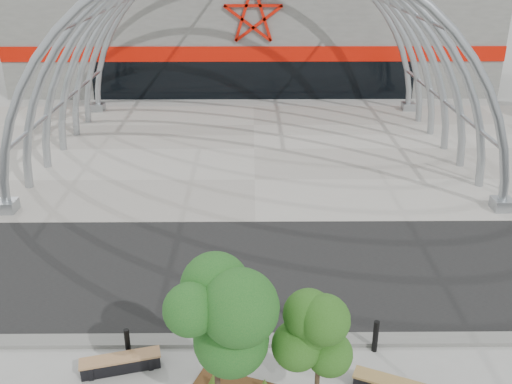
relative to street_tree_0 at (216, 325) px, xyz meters
name	(u,v)px	position (x,y,z in m)	size (l,w,h in m)	color
ground	(257,336)	(0.89, 3.20, -2.79)	(140.00, 140.00, 0.00)	#9C9B96
road	(256,269)	(0.89, 6.70, -2.78)	(140.00, 7.00, 0.02)	black
forecourt	(254,149)	(0.89, 18.70, -2.77)	(60.00, 17.00, 0.04)	#A09A90
kerb	(257,340)	(0.89, 2.95, -2.73)	(60.00, 0.50, 0.12)	slate
arena_building	(253,25)	(0.89, 36.65, 1.20)	(34.00, 15.24, 8.00)	slate
vault_canopy	(254,149)	(0.89, 18.70, -2.77)	(20.80, 15.80, 20.36)	#999FA4
street_tree_0	(216,325)	(0.00, 0.00, 0.00)	(1.70, 1.70, 3.88)	black
street_tree_1	(319,346)	(2.14, -0.04, -0.52)	(1.33, 1.33, 3.15)	#2C2315
bench_0	(121,364)	(-2.58, 1.86, -2.58)	(2.05, 0.93, 0.42)	black
bollard_0	(128,344)	(-2.48, 2.36, -2.35)	(0.14, 0.14, 0.88)	black
bollard_1	(247,327)	(0.63, 2.91, -2.25)	(0.17, 0.17, 1.07)	black
bollard_2	(299,311)	(2.06, 3.74, -2.34)	(0.14, 0.14, 0.90)	black
bollard_3	(317,343)	(2.43, 2.25, -2.27)	(0.17, 0.17, 1.04)	black
bollard_4	(376,336)	(4.00, 2.57, -2.32)	(0.15, 0.15, 0.93)	black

